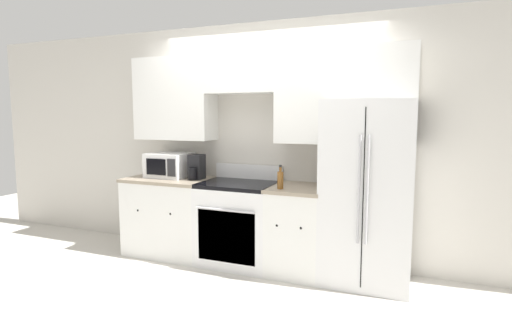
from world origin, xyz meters
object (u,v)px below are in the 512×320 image
microwave (170,165)px  bottle (280,179)px  refrigerator (368,192)px  oven_range (238,222)px

microwave → bottle: bearing=-9.6°
refrigerator → oven_range: bearing=-177.1°
refrigerator → bottle: bearing=-163.2°
oven_range → microwave: bearing=175.8°
microwave → bottle: 1.45m
oven_range → bottle: (0.53, -0.17, 0.53)m
microwave → oven_range: bearing=-4.2°
oven_range → microwave: 1.07m
oven_range → refrigerator: 1.40m
microwave → refrigerator: bearing=0.0°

